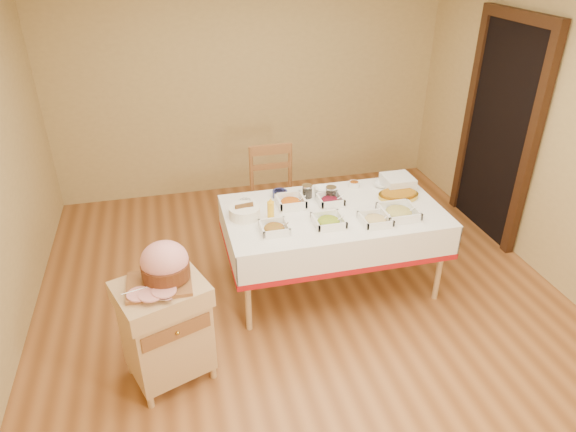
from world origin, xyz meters
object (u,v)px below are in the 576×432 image
Objects in this scene: plate_stack at (398,182)px; brass_platter at (398,195)px; dining_table at (333,227)px; butcher_cart at (166,326)px; bread_basket at (244,212)px; mustard_bottle at (271,209)px; dining_chair at (275,198)px; preserve_jar_right at (331,194)px; preserve_jar_left at (307,192)px; ham_on_board at (164,266)px.

plate_stack is 0.20m from brass_platter.
butcher_cart is at bearing -152.04° from dining_table.
bread_basket is 0.70× the size of brass_platter.
mustard_bottle is (0.91, 0.77, 0.39)m from butcher_cart.
mustard_bottle is 0.67× the size of plate_stack.
mustard_bottle is at bearing 179.21° from dining_table.
brass_platter is (2.07, 0.86, 0.33)m from butcher_cart.
dining_chair is at bearing 75.33° from mustard_bottle.
preserve_jar_right is at bearing 79.04° from dining_table.
butcher_cart is 1.70m from preserve_jar_left.
bread_basket is 1.46m from plate_stack.
preserve_jar_right is 0.67m from plate_stack.
preserve_jar_right reaches higher than butcher_cart.
ham_on_board is 1.61m from preserve_jar_left.
plate_stack is at bearing 25.58° from ham_on_board.
brass_platter is at bearing 8.06° from dining_table.
dining_table is at bearing -171.94° from brass_platter.
preserve_jar_left is 0.46× the size of bread_basket.
ham_on_board is 1.71m from preserve_jar_right.
mustard_bottle is (-0.21, -0.79, 0.32)m from dining_chair.
bread_basket is at bearing 166.10° from mustard_bottle.
ham_on_board is at bearing 38.06° from butcher_cart.
plate_stack is at bearing -27.01° from dining_chair.
ham_on_board reaches higher than plate_stack.
dining_table is at bearing -0.79° from mustard_bottle.
bread_basket is at bearing -119.28° from dining_chair.
mustard_bottle is 0.48× the size of brass_platter.
butcher_cart is 6.61× the size of preserve_jar_right.
plate_stack is at bearing 21.33° from dining_table.
preserve_jar_right is at bearing 32.86° from butcher_cart.
dining_table is at bearing -61.48° from preserve_jar_left.
bread_basket reaches higher than plate_stack.
preserve_jar_right reaches higher than dining_table.
dining_table is 7.19× the size of bread_basket.
dining_chair is 8.68× the size of preserve_jar_left.
dining_chair is at bearing 112.50° from dining_table.
butcher_cart is at bearing -157.55° from brass_platter.
bread_basket is (0.70, 0.83, 0.36)m from butcher_cart.
ham_on_board reaches higher than dining_table.
dining_chair is (-0.33, 0.80, -0.08)m from dining_table.
dining_table is at bearing -100.96° from preserve_jar_right.
dining_chair is at bearing 54.52° from butcher_cart.
dining_table is 0.87m from dining_chair.
dining_table is at bearing 27.96° from butcher_cart.
preserve_jar_right is at bearing 9.54° from bread_basket.
dining_chair is at bearing 121.15° from preserve_jar_right.
preserve_jar_left reaches higher than dining_table.
brass_platter is at bearing -111.52° from plate_stack.
dining_chair is at bearing 55.02° from ham_on_board.
mustard_bottle is 0.69× the size of bread_basket.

